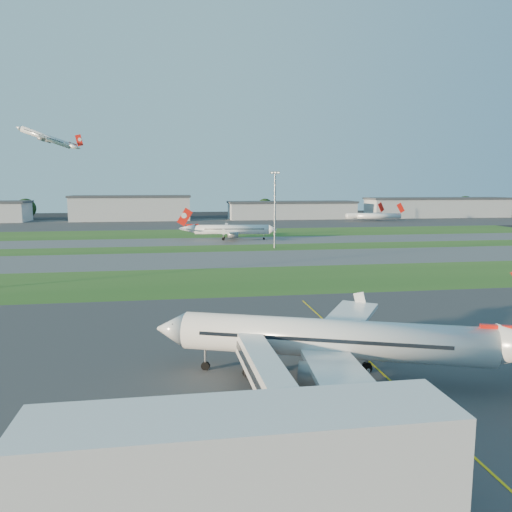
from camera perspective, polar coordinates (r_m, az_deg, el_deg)
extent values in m
plane|color=black|center=(63.68, 7.72, -11.40)|extent=(700.00, 700.00, 0.00)
cube|color=#333335|center=(63.68, 7.72, -11.40)|extent=(300.00, 70.00, 0.01)
cube|color=#29531B|center=(112.84, 0.14, -2.73)|extent=(300.00, 34.00, 0.01)
cube|color=#515154|center=(145.07, -1.92, -0.32)|extent=(300.00, 32.00, 0.01)
cube|color=#29531B|center=(169.68, -2.96, 0.90)|extent=(300.00, 18.00, 0.01)
cube|color=#515154|center=(191.43, -3.66, 1.71)|extent=(300.00, 26.00, 0.01)
cube|color=#29531B|center=(224.14, -4.44, 2.63)|extent=(300.00, 40.00, 0.01)
cube|color=#333335|center=(283.78, -5.41, 3.75)|extent=(400.00, 80.00, 0.01)
cube|color=gold|center=(65.23, 12.01, -11.03)|extent=(0.25, 60.00, 0.02)
cube|color=silver|center=(32.55, -1.48, -23.71)|extent=(26.00, 6.00, 8.00)
cube|color=red|center=(34.32, -2.16, -19.05)|extent=(10.00, 0.30, 2.20)
cube|color=black|center=(36.05, -2.13, -24.01)|extent=(24.00, 0.25, 3.00)
cylinder|color=silver|center=(36.51, 4.26, -19.61)|extent=(4.00, 4.00, 4.00)
cube|color=silver|center=(47.34, 1.10, -13.17)|extent=(3.44, 24.08, 2.60)
cube|color=black|center=(47.34, 1.10, -13.17)|extent=(3.59, 24.08, 0.80)
cube|color=silver|center=(58.02, -0.60, -9.12)|extent=(3.40, 3.00, 3.00)
cylinder|color=gray|center=(57.01, -0.31, -11.98)|extent=(0.70, 0.70, 3.20)
cube|color=black|center=(57.45, -0.31, -13.16)|extent=(2.20, 1.20, 0.70)
cylinder|color=silver|center=(55.50, 8.69, -9.32)|extent=(32.62, 15.45, 4.21)
cube|color=silver|center=(47.29, 9.54, -13.18)|extent=(6.77, 17.05, 1.71)
cube|color=silver|center=(64.13, 10.05, -7.48)|extent=(13.47, 16.53, 1.71)
cylinder|color=gray|center=(50.06, 7.64, -13.41)|extent=(5.24, 4.00, 2.55)
cylinder|color=gray|center=(62.18, 8.42, -9.11)|extent=(5.24, 4.00, 2.55)
cylinder|color=silver|center=(195.79, -2.76, 3.05)|extent=(29.18, 7.31, 3.67)
cube|color=red|center=(196.63, -8.14, 4.43)|extent=(6.25, 1.13, 7.30)
cube|color=silver|center=(203.54, -3.00, 3.10)|extent=(6.00, 14.88, 1.49)
cube|color=silver|center=(188.17, -3.10, 2.69)|extent=(9.30, 15.06, 1.49)
cylinder|color=gray|center=(201.49, -2.59, 2.75)|extent=(4.30, 2.72, 2.22)
cylinder|color=gray|center=(190.35, -2.65, 2.44)|extent=(4.30, 2.72, 2.22)
cylinder|color=silver|center=(269.89, -22.87, 12.38)|extent=(24.04, 4.42, 3.03)
cube|color=red|center=(266.31, -19.72, 13.48)|extent=(5.18, 0.58, 6.03)
cube|color=silver|center=(263.54, -23.11, 12.40)|extent=(5.73, 12.41, 1.23)
cube|color=silver|center=(275.72, -22.31, 12.22)|extent=(6.99, 12.48, 1.23)
cylinder|color=gray|center=(265.49, -23.24, 12.16)|extent=(3.45, 2.03, 1.83)
cylinder|color=gray|center=(274.31, -22.65, 12.04)|extent=(3.45, 2.03, 1.83)
cylinder|color=silver|center=(307.88, 12.25, 4.54)|extent=(25.67, 11.31, 3.20)
cube|color=red|center=(316.11, 14.10, 5.44)|extent=(5.00, 1.93, 6.16)
cylinder|color=silver|center=(305.00, 13.86, 4.46)|extent=(26.18, 5.55, 3.20)
cube|color=red|center=(308.93, 16.20, 5.31)|extent=(5.18, 0.77, 6.16)
cylinder|color=gray|center=(168.84, 2.17, 5.12)|extent=(0.60, 0.60, 25.00)
cube|color=gray|center=(168.67, 2.19, 9.50)|extent=(3.20, 0.50, 0.80)
cube|color=#FFF2CC|center=(168.67, 2.19, 9.50)|extent=(2.80, 0.70, 0.35)
cube|color=#9DA1A5|center=(313.97, -14.04, 5.24)|extent=(70.00, 22.00, 14.00)
cube|color=#383A3F|center=(313.72, -14.08, 6.63)|extent=(71.40, 23.00, 1.20)
cube|color=#9DA1A5|center=(321.16, 4.11, 5.16)|extent=(80.00, 22.00, 10.00)
cube|color=#383A3F|center=(320.93, 4.12, 6.16)|extent=(81.60, 23.00, 1.20)
cube|color=#9DA1A5|center=(357.25, 20.01, 5.15)|extent=(95.00, 22.00, 12.00)
cube|color=#383A3F|center=(357.03, 20.06, 6.21)|extent=(96.90, 23.00, 1.20)
cylinder|color=black|center=(340.77, -24.76, 4.14)|extent=(1.00, 1.00, 4.40)
sphere|color=black|center=(340.53, -24.81, 4.97)|extent=(12.10, 12.10, 12.10)
cylinder|color=black|center=(324.03, -9.42, 4.53)|extent=(1.00, 1.00, 3.60)
sphere|color=black|center=(323.82, -9.43, 5.25)|extent=(9.90, 9.90, 9.90)
cylinder|color=black|center=(332.03, 1.03, 4.77)|extent=(1.00, 1.00, 4.20)
sphere|color=black|center=(331.79, 1.03, 5.59)|extent=(11.55, 11.55, 11.55)
cylinder|color=black|center=(351.01, 13.28, 4.71)|extent=(1.00, 1.00, 3.80)
sphere|color=black|center=(350.80, 13.30, 5.40)|extent=(10.45, 10.45, 10.45)
cylinder|color=black|center=(386.34, 22.74, 4.64)|extent=(1.00, 1.00, 4.60)
sphere|color=black|center=(386.12, 22.78, 5.41)|extent=(12.65, 12.65, 12.65)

